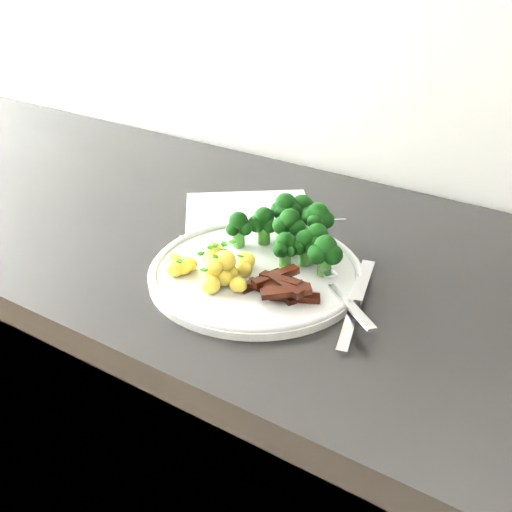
% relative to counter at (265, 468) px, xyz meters
% --- Properties ---
extents(counter, '(2.32, 0.58, 0.87)m').
position_rel_counter_xyz_m(counter, '(0.00, 0.00, 0.00)').
color(counter, black).
rests_on(counter, ground).
extents(recipe_paper, '(0.32, 0.33, 0.00)m').
position_rel_counter_xyz_m(recipe_paper, '(-0.05, 0.03, 0.44)').
color(recipe_paper, white).
rests_on(recipe_paper, counter).
extents(plate, '(0.27, 0.27, 0.02)m').
position_rel_counter_xyz_m(plate, '(0.03, -0.07, 0.44)').
color(plate, white).
rests_on(plate, counter).
extents(broccoli, '(0.17, 0.14, 0.07)m').
position_rel_counter_xyz_m(broccoli, '(0.05, -0.00, 0.48)').
color(broccoli, '#2B6A1E').
rests_on(broccoli, plate).
extents(potatoes, '(0.12, 0.10, 0.04)m').
position_rel_counter_xyz_m(potatoes, '(-0.01, -0.12, 0.46)').
color(potatoes, yellow).
rests_on(potatoes, plate).
extents(beef_strips, '(0.10, 0.08, 0.03)m').
position_rel_counter_xyz_m(beef_strips, '(0.08, -0.10, 0.46)').
color(beef_strips, black).
rests_on(beef_strips, plate).
extents(fork, '(0.14, 0.12, 0.02)m').
position_rel_counter_xyz_m(fork, '(0.15, -0.08, 0.45)').
color(fork, silver).
rests_on(fork, plate).
extents(knife, '(0.07, 0.19, 0.02)m').
position_rel_counter_xyz_m(knife, '(0.17, -0.09, 0.44)').
color(knife, silver).
rests_on(knife, plate).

